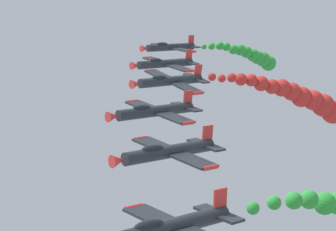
# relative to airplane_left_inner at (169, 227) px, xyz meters

# --- Properties ---
(airplane_left_inner) EXTENTS (9.57, 10.35, 2.34)m
(airplane_left_inner) POSITION_rel_airplane_left_inner_xyz_m (0.00, 0.00, 0.00)
(airplane_left_inner) COLOR #23282D
(airplane_right_inner) EXTENTS (9.55, 10.35, 2.48)m
(airplane_right_inner) POSITION_rel_airplane_left_inner_xyz_m (10.70, -8.41, 1.77)
(airplane_right_inner) COLOR #23282D
(airplane_left_outer) EXTENTS (9.54, 10.35, 2.57)m
(airplane_left_outer) POSITION_rel_airplane_left_inner_xyz_m (20.79, -14.71, 3.26)
(airplane_left_outer) COLOR #23282D
(airplane_right_outer) EXTENTS (9.43, 10.35, 3.00)m
(airplane_right_outer) POSITION_rel_airplane_left_inner_xyz_m (29.92, -23.96, 4.82)
(airplane_right_outer) COLOR #23282D
(smoke_trail_right_outer) EXTENTS (6.11, 21.42, 8.03)m
(smoke_trail_right_outer) POSITION_rel_airplane_left_inner_xyz_m (27.41, -45.32, 1.11)
(smoke_trail_right_outer) COLOR red
(airplane_trailing) EXTENTS (9.53, 10.35, 2.66)m
(airplane_trailing) POSITION_rel_airplane_left_inner_xyz_m (40.22, -31.31, 5.77)
(airplane_trailing) COLOR #23282D
(airplane_high_slot) EXTENTS (9.56, 10.35, 2.44)m
(airplane_high_slot) POSITION_rel_airplane_left_inner_xyz_m (50.12, -40.20, 7.18)
(airplane_high_slot) COLOR #23282D
(smoke_trail_high_slot) EXTENTS (4.71, 20.24, 5.97)m
(smoke_trail_high_slot) POSITION_rel_airplane_left_inner_xyz_m (51.94, -60.94, 4.59)
(smoke_trail_high_slot) COLOR green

